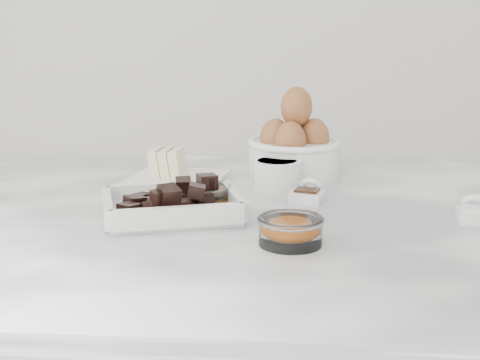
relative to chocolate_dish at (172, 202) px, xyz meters
name	(u,v)px	position (x,y,z in m)	size (l,w,h in m)	color
marble_slab	(225,224)	(0.07, 0.04, -0.04)	(1.20, 0.80, 0.04)	white
chocolate_dish	(172,202)	(0.00, 0.00, 0.00)	(0.22, 0.19, 0.05)	white
butter_plate	(174,174)	(-0.03, 0.19, 0.00)	(0.18, 0.18, 0.06)	white
sugar_ramekin	(277,173)	(0.15, 0.17, 0.00)	(0.08, 0.08, 0.05)	white
egg_bowl	(294,148)	(0.18, 0.26, 0.03)	(0.17, 0.17, 0.16)	white
honey_bowl	(206,196)	(0.04, 0.05, 0.00)	(0.08, 0.08, 0.03)	white
zest_bowl	(291,229)	(0.17, -0.11, 0.00)	(0.08, 0.08, 0.04)	white
vanilla_spoon	(308,194)	(0.20, 0.10, -0.01)	(0.06, 0.07, 0.04)	white
salt_spoon	(475,212)	(0.42, 0.01, -0.01)	(0.05, 0.06, 0.04)	white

